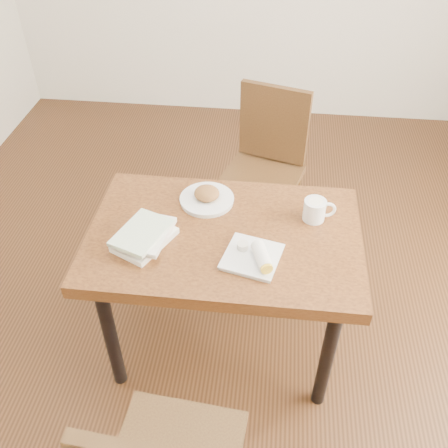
# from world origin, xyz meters

# --- Properties ---
(ground) EXTENTS (4.00, 5.00, 0.01)m
(ground) POSITION_xyz_m (0.00, 0.00, -0.01)
(ground) COLOR #472814
(ground) RESTS_ON ground
(room_walls) EXTENTS (4.02, 5.02, 2.80)m
(room_walls) POSITION_xyz_m (0.00, 0.00, 1.63)
(room_walls) COLOR silver
(room_walls) RESTS_ON ground
(table) EXTENTS (1.14, 0.75, 0.75)m
(table) POSITION_xyz_m (0.00, 0.00, 0.66)
(table) COLOR brown
(table) RESTS_ON ground
(chair_far) EXTENTS (0.52, 0.52, 0.95)m
(chair_far) POSITION_xyz_m (0.14, 0.87, 0.55)
(chair_far) COLOR #472F14
(chair_far) RESTS_ON ground
(plate_scone) EXTENTS (0.24, 0.24, 0.08)m
(plate_scone) POSITION_xyz_m (-0.10, 0.20, 0.77)
(plate_scone) COLOR white
(plate_scone) RESTS_ON table
(coffee_mug) EXTENTS (0.14, 0.10, 0.10)m
(coffee_mug) POSITION_xyz_m (0.38, 0.14, 0.80)
(coffee_mug) COLOR white
(coffee_mug) RESTS_ON table
(plate_burrito) EXTENTS (0.26, 0.26, 0.07)m
(plate_burrito) POSITION_xyz_m (0.14, -0.15, 0.77)
(plate_burrito) COLOR white
(plate_burrito) RESTS_ON table
(book_stack) EXTENTS (0.26, 0.29, 0.07)m
(book_stack) POSITION_xyz_m (-0.31, -0.09, 0.78)
(book_stack) COLOR white
(book_stack) RESTS_ON table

